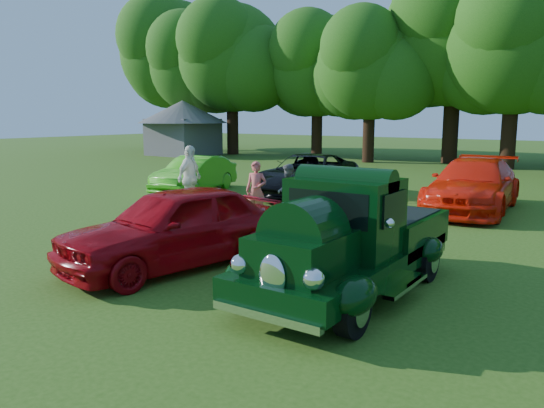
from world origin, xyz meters
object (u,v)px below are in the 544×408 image
Objects in this scene: spectator_grey at (288,190)px; gazebo at (183,122)px; hero_pickup at (350,243)px; back_car_orange at (473,185)px; back_car_black at (308,175)px; spectator_pink at (256,190)px; spectator_white at (190,178)px; back_car_lime at (195,174)px; red_convertible at (176,226)px.

gazebo reaches higher than spectator_grey.
spectator_grey is (-4.42, 4.97, -0.07)m from hero_pickup.
back_car_black is at bearing 179.02° from back_car_orange.
spectator_pink is at bearing -87.42° from back_car_black.
spectator_white is at bearing -117.23° from back_car_black.
spectator_pink is (0.99, -4.42, 0.05)m from back_car_black.
spectator_white reaches higher than spectator_grey.
back_car_orange is at bearing -0.49° from back_car_lime.
back_car_black is at bearing 83.23° from spectator_pink.
back_car_lime is 19.19m from gazebo.
spectator_grey is 3.01m from spectator_white.
spectator_pink reaches higher than back_car_orange.
back_car_lime is (-6.54, 7.56, -0.10)m from red_convertible.
spectator_white is (-6.96, -4.81, 0.20)m from back_car_orange.
red_convertible reaches higher than back_car_lime.
gazebo is at bearing 119.25° from spectator_pink.
spectator_grey is at bearing -82.16° from spectator_white.
back_car_lime is at bearing -44.70° from gazebo.
spectator_pink is at bearing -99.42° from spectator_white.
hero_pickup is at bearing 5.06° from spectator_grey.
hero_pickup is 1.18× the size of back_car_lime.
back_car_orange is 0.84× the size of gazebo.
spectator_white is (-2.83, -1.01, 0.24)m from spectator_grey.
red_convertible is at bearing -91.29° from spectator_pink.
hero_pickup is 8.27m from spectator_white.
back_car_orange is 5.61m from spectator_grey.
spectator_white is (-1.40, -4.52, 0.23)m from back_car_black.
spectator_white is (-3.89, 4.49, 0.21)m from red_convertible.
back_car_black is at bearing 124.62° from hero_pickup.
spectator_pink is at bearing -41.39° from gazebo.
spectator_grey is at bearing 131.70° from hero_pickup.
red_convertible is at bearing -59.89° from back_car_lime.
back_car_orange is at bearing -67.03° from spectator_white.
gazebo is (-18.63, 16.42, 1.60)m from spectator_pink.
back_car_lime is at bearing -147.28° from spectator_grey.
spectator_white is at bearing -149.31° from back_car_orange.
spectator_grey is 24.63m from gazebo.
spectator_grey is at bearing -39.12° from gazebo.
back_car_orange reaches higher than back_car_black.
back_car_orange is at bearing 96.07° from spectator_grey.
hero_pickup is 31.20m from gazebo.
back_car_orange is at bearing 83.37° from red_convertible.
spectator_white is at bearing 151.37° from hero_pickup.
red_convertible is at bearing -46.23° from gazebo.
back_car_black is at bearing 165.51° from spectator_grey.
back_car_lime is 0.63× the size of gazebo.
back_car_orange is at bearing -7.01° from back_car_black.
gazebo reaches higher than back_car_orange.
back_car_lime is 5.86m from spectator_pink.
back_car_lime is at bearing 142.50° from red_convertible.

